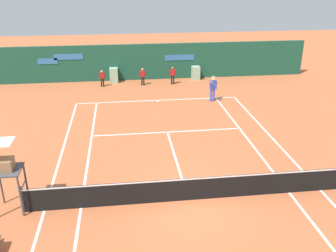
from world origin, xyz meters
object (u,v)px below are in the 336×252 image
(ball_kid_right_post, at_px, (143,75))
(ball_kid_centre_post, at_px, (102,77))
(player_on_baseline, at_px, (213,87))
(ball_kid_left_post, at_px, (173,74))
(umpire_chair, at_px, (5,167))
(tennis_ball_mid_court, at_px, (227,131))
(tennis_ball_by_sideline, at_px, (158,114))

(ball_kid_right_post, relative_size, ball_kid_centre_post, 1.04)
(player_on_baseline, height_order, ball_kid_left_post, player_on_baseline)
(ball_kid_left_post, bearing_deg, ball_kid_centre_post, -1.24)
(umpire_chair, height_order, ball_kid_left_post, umpire_chair)
(umpire_chair, distance_m, tennis_ball_mid_court, 11.33)
(ball_kid_right_post, bearing_deg, tennis_ball_mid_court, 107.01)
(tennis_ball_by_sideline, bearing_deg, ball_kid_right_post, 94.34)
(player_on_baseline, bearing_deg, umpire_chair, 39.58)
(ball_kid_centre_post, height_order, tennis_ball_by_sideline, ball_kid_centre_post)
(ball_kid_left_post, bearing_deg, tennis_ball_by_sideline, 72.80)
(player_on_baseline, distance_m, tennis_ball_by_sideline, 4.44)
(tennis_ball_by_sideline, bearing_deg, tennis_ball_mid_court, -41.84)
(ball_kid_centre_post, xyz_separation_m, tennis_ball_by_sideline, (3.48, -6.27, -0.68))
(ball_kid_right_post, xyz_separation_m, tennis_ball_by_sideline, (0.48, -6.27, -0.72))
(ball_kid_right_post, distance_m, tennis_ball_by_sideline, 6.33)
(umpire_chair, relative_size, tennis_ball_mid_court, 39.99)
(tennis_ball_by_sideline, bearing_deg, ball_kid_centre_post, 119.02)
(ball_kid_centre_post, distance_m, tennis_ball_mid_court, 11.63)
(ball_kid_right_post, distance_m, tennis_ball_mid_court, 10.15)
(player_on_baseline, xyz_separation_m, tennis_ball_mid_court, (-0.43, -5.06, -0.97))
(ball_kid_left_post, height_order, ball_kid_centre_post, ball_kid_left_post)
(umpire_chair, relative_size, ball_kid_centre_post, 2.18)
(tennis_ball_mid_court, relative_size, tennis_ball_by_sideline, 1.00)
(player_on_baseline, relative_size, ball_kid_centre_post, 1.51)
(umpire_chair, bearing_deg, tennis_ball_by_sideline, 145.10)
(tennis_ball_mid_court, height_order, tennis_ball_by_sideline, same)
(umpire_chair, height_order, tennis_ball_by_sideline, umpire_chair)
(umpire_chair, bearing_deg, ball_kid_right_post, 159.36)
(player_on_baseline, height_order, tennis_ball_mid_court, player_on_baseline)
(player_on_baseline, xyz_separation_m, ball_kid_left_post, (-2.06, 4.28, -0.23))
(ball_kid_right_post, distance_m, ball_kid_centre_post, 3.00)
(player_on_baseline, height_order, ball_kid_centre_post, player_on_baseline)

